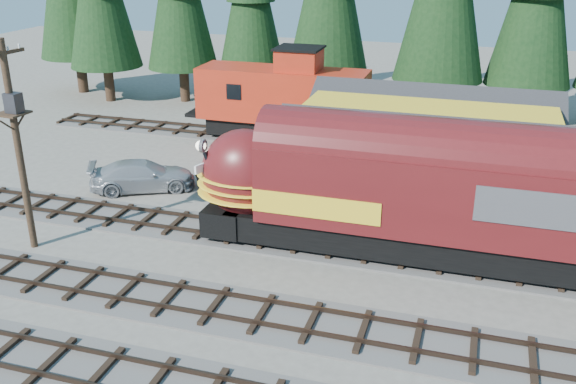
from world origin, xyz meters
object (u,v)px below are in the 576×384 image
(caboose, at_px, (284,99))
(utility_pole, at_px, (17,134))
(depot, at_px, (426,144))
(pickup_truck_a, at_px, (258,178))
(locomotive, at_px, (383,195))
(pickup_truck_b, at_px, (142,176))

(caboose, height_order, utility_pole, utility_pole)
(depot, xyz_separation_m, pickup_truck_a, (-8.13, -1.88, -2.04))
(caboose, bearing_deg, pickup_truck_a, -80.50)
(utility_pole, bearing_deg, locomotive, 19.61)
(utility_pole, relative_size, pickup_truck_a, 1.33)
(utility_pole, bearing_deg, depot, 38.73)
(pickup_truck_a, distance_m, pickup_truck_b, 6.11)
(depot, distance_m, locomotive, 6.59)
(depot, relative_size, pickup_truck_b, 2.38)
(depot, bearing_deg, caboose, 142.29)
(pickup_truck_b, bearing_deg, locomotive, -132.86)
(locomotive, relative_size, utility_pole, 1.90)
(caboose, bearing_deg, utility_pole, -107.71)
(pickup_truck_a, height_order, pickup_truck_b, pickup_truck_a)
(caboose, distance_m, pickup_truck_b, 11.51)
(depot, relative_size, locomotive, 0.76)
(locomotive, relative_size, caboose, 1.56)
(caboose, xyz_separation_m, pickup_truck_a, (1.57, -9.38, -1.83))
(caboose, bearing_deg, pickup_truck_b, -113.10)
(pickup_truck_a, bearing_deg, depot, -54.85)
(caboose, distance_m, pickup_truck_a, 9.68)
(utility_pole, xyz_separation_m, pickup_truck_b, (1.21, 7.28, -4.27))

